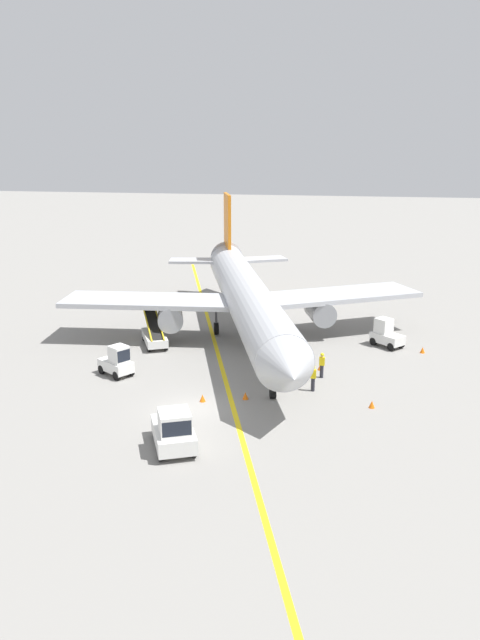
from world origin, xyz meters
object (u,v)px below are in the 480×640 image
Objects in this scene: baggage_tug_by_cargo_door at (386,334)px; safety_cone_wingtip_right at (372,404)px; safety_cone_tail_area at (423,350)px; pushback_tug at (174,431)px; ground_crew_marshaller at (322,364)px; safety_cone_nose_left at (245,396)px; baggage_tug_near_wing at (117,362)px; ground_crew_wing_walker at (313,377)px; safety_cone_nose_right at (320,367)px; airliner at (246,296)px; belt_loader_forward_hold at (154,335)px; safety_cone_wingtip_left at (203,398)px.

baggage_tug_by_cargo_door is 6.04× the size of safety_cone_wingtip_right.
pushback_tug is at bearing -127.72° from safety_cone_tail_area.
ground_crew_marshaller reaches higher than safety_cone_nose_left.
pushback_tug is at bearing -54.89° from baggage_tug_near_wing.
pushback_tug is 1.50× the size of baggage_tug_near_wing.
ground_crew_wing_walker is (12.85, -0.40, -0.02)m from baggage_tug_near_wing.
ground_crew_marshaller is 3.86× the size of safety_cone_nose_right.
baggage_tug_by_cargo_door is (17.62, 9.52, 0.00)m from baggage_tug_near_wing.
safety_cone_wingtip_right is (16.40, -2.38, -0.71)m from baggage_tug_near_wing.
baggage_tug_near_wing is at bearing -151.60° from baggage_tug_by_cargo_door.
airliner is at bearing 135.43° from safety_cone_nose_right.
safety_cone_tail_area is at bearing 34.74° from safety_cone_nose_right.
ground_crew_marshaller is 2.44m from ground_crew_wing_walker.
safety_cone_wingtip_right is at bearing -95.83° from baggage_tug_by_cargo_door.
baggage_tug_near_wing is 20.03m from baggage_tug_by_cargo_door.
belt_loader_forward_hold reaches higher than safety_cone_nose_right.
pushback_tug reaches higher than ground_crew_wing_walker.
belt_loader_forward_hold is at bearing 121.75° from safety_cone_wingtip_left.
ground_crew_marshaller is 9.45m from safety_cone_tail_area.
ground_crew_wing_walker is at bearing -115.63° from baggage_tug_by_cargo_door.
safety_cone_wingtip_right is 11.40m from safety_cone_tail_area.
belt_loader_forward_hold is at bearing 165.62° from safety_cone_nose_right.
safety_cone_wingtip_left is (6.14, -9.92, -0.56)m from belt_loader_forward_hold.
belt_loader_forward_hold is 12.51m from safety_cone_nose_left.
pushback_tug is at bearing -89.90° from safety_cone_wingtip_left.
ground_crew_wing_walker is at bearing -1.79° from baggage_tug_near_wing.
belt_loader_forward_hold is at bearing -156.92° from airliner.
safety_cone_nose_left is at bearing -152.58° from ground_crew_wing_walker.
safety_cone_tail_area is at bearing -4.80° from airliner.
baggage_tug_by_cargo_door is 11.01m from ground_crew_wing_walker.
safety_cone_nose_right is (13.10, 3.42, -0.71)m from baggage_tug_near_wing.
baggage_tug_near_wing is at bearing 171.76° from safety_cone_wingtip_right.
ground_crew_wing_walker is 3.86× the size of safety_cone_wingtip_right.
airliner is 10.95m from baggage_tug_by_cargo_door.
baggage_tug_by_cargo_door reaches higher than safety_cone_wingtip_right.
safety_cone_nose_right is 6.67m from safety_cone_wingtip_right.
ground_crew_marshaller is at bearing 80.57° from ground_crew_wing_walker.
belt_loader_forward_hold reaches higher than ground_crew_marshaller.
safety_cone_nose_left is at bearing -46.70° from belt_loader_forward_hold.
safety_cone_nose_right is at bearing 62.79° from pushback_tug.
ground_crew_marshaller is at bearing -49.85° from airliner.
safety_cone_nose_left is at bearing -125.24° from safety_cone_nose_right.
safety_cone_wingtip_right is (9.44, -11.85, -3.20)m from airliner.
ground_crew_wing_walker is at bearing -93.67° from safety_cone_nose_right.
belt_loader_forward_hold reaches higher than safety_cone_wingtip_right.
safety_cone_wingtip_left is (-6.32, -2.83, -0.69)m from ground_crew_wing_walker.
ground_crew_wing_walker is (12.45, -7.08, 0.13)m from belt_loader_forward_hold.
ground_crew_wing_walker is 3.86× the size of safety_cone_nose_right.
ground_crew_marshaller is at bearing 37.99° from safety_cone_wingtip_left.
safety_cone_wingtip_left is (-2.44, -0.82, 0.00)m from safety_cone_nose_left.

